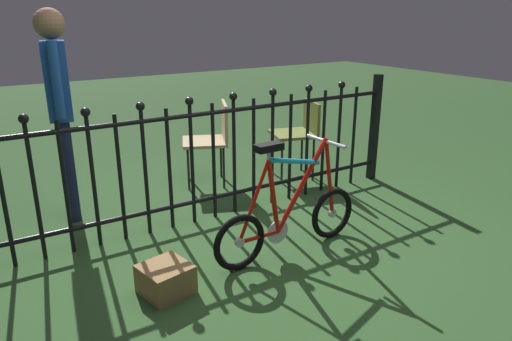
# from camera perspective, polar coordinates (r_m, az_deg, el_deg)

# --- Properties ---
(ground_plane) EXTENTS (20.00, 20.00, 0.00)m
(ground_plane) POSITION_cam_1_polar(r_m,az_deg,el_deg) (3.67, 1.05, -9.24)
(ground_plane) COLOR #2B4E24
(iron_fence) EXTENTS (3.74, 0.07, 1.10)m
(iron_fence) POSITION_cam_1_polar(r_m,az_deg,el_deg) (4.00, -5.52, 1.81)
(iron_fence) COLOR black
(iron_fence) RESTS_ON ground
(bicycle) EXTENTS (1.28, 0.40, 0.87)m
(bicycle) POSITION_cam_1_polar(r_m,az_deg,el_deg) (3.49, 3.96, -5.44)
(bicycle) COLOR black
(bicycle) RESTS_ON ground
(chair_tan) EXTENTS (0.58, 0.58, 0.84)m
(chair_tan) POSITION_cam_1_polar(r_m,az_deg,el_deg) (4.86, -5.20, 4.23)
(chair_tan) COLOR black
(chair_tan) RESTS_ON ground
(chair_olive) EXTENTS (0.54, 0.54, 0.81)m
(chair_olive) POSITION_cam_1_polar(r_m,az_deg,el_deg) (5.07, 5.24, 4.89)
(chair_olive) COLOR black
(chair_olive) RESTS_ON ground
(person_visitor) EXTENTS (0.24, 0.47, 1.74)m
(person_visitor) POSITION_cam_1_polar(r_m,az_deg,el_deg) (4.19, -22.50, 8.09)
(person_visitor) COLOR #191E3F
(person_visitor) RESTS_ON ground
(display_crate) EXTENTS (0.34, 0.34, 0.19)m
(display_crate) POSITION_cam_1_polar(r_m,az_deg,el_deg) (3.16, -10.75, -12.64)
(display_crate) COLOR olive
(display_crate) RESTS_ON ground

